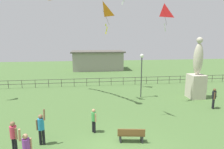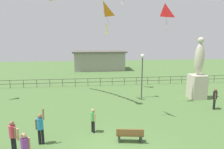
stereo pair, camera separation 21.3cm
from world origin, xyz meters
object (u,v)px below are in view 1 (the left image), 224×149
Objects in this scene: lamppost at (142,66)px; person_4 at (214,97)px; person_2 at (41,127)px; statue_monument at (197,77)px; park_bench at (131,135)px; kite_0 at (103,11)px; person_3 at (26,148)px; person_1 at (14,135)px; person_0 at (94,119)px; kite_3 at (164,11)px.

person_4 is (5.06, -3.66, -2.12)m from lamppost.
person_2 reaches higher than person_4.
statue_monument is 3.75× the size of park_bench.
kite_0 is (-3.73, -1.06, 4.80)m from lamppost.
person_2 is at bearing -121.28° from kite_0.
person_1 is at bearing 127.99° from person_3.
statue_monument is at bearing 29.65° from person_0.
person_0 is at bearing -101.06° from kite_0.
person_0 is 0.60× the size of kite_0.
lamppost is (-5.21, 0.75, 1.05)m from statue_monument.
person_0 is at bearing 144.93° from park_bench.
lamppost is 8.32m from person_0.
person_2 is (-2.83, -1.01, 0.15)m from person_0.
lamppost is at bearing 15.85° from kite_0.
park_bench is at bearing 16.91° from person_3.
kite_3 is (9.12, 7.87, 6.90)m from person_3.
kite_0 is (5.03, 7.07, 6.92)m from person_1.
person_3 is (-5.02, -1.53, 0.52)m from park_bench.
statue_monument is 2.84× the size of person_2.
person_2 is (-4.83, 0.40, 0.56)m from park_bench.
person_4 is (12.66, 3.78, -0.04)m from person_2.
person_3 is (-0.19, -1.92, -0.04)m from person_2.
lamppost is at bearing 144.11° from person_4.
person_1 is at bearing -156.92° from person_0.
kite_0 reaches higher than person_2.
person_0 is 4.21m from person_3.
kite_3 is at bearing 38.96° from person_0.
statue_monument is 2.96× the size of person_3.
kite_0 is (-8.79, 2.60, 6.93)m from person_4.
person_1 is (-5.98, -0.29, 0.53)m from park_bench.
statue_monument is at bearing 41.62° from park_bench.
person_1 is at bearing -137.14° from lamppost.
kite_0 is at bearing 58.72° from person_2.
kite_3 is (-3.73, 2.16, 6.90)m from person_4.
kite_0 reaches higher than person_3.
person_1 is at bearing -146.67° from kite_3.
lamppost is at bearing 50.23° from person_3.
park_bench is 1.02× the size of person_0.
park_bench is 4.88m from person_2.
park_bench is (-7.98, -7.09, -1.59)m from statue_monument.
person_2 is 1.19× the size of person_4.
person_1 is 11.10m from kite_0.
lamppost reaches higher than person_3.
person_3 is (0.96, -1.24, -0.01)m from person_1.
person_2 reaches higher than person_3.
kite_3 is (5.06, -0.44, -0.03)m from kite_0.
person_2 reaches higher than person_1.
person_2 is at bearing -163.37° from person_4.
statue_monument is 2.57× the size of kite_3.
person_1 is 0.84× the size of person_2.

